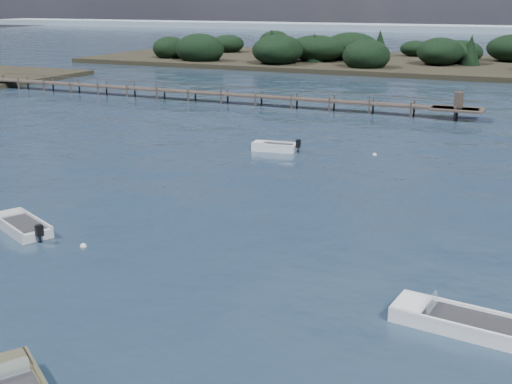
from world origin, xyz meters
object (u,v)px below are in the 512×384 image
at_px(dinghy_mid_grey, 22,227).
at_px(tender_far_white, 274,148).
at_px(jetty, 224,94).
at_px(dinghy_mid_white_a, 459,324).

bearing_deg(dinghy_mid_grey, tender_far_white, 77.44).
xyz_separation_m(dinghy_mid_grey, jetty, (-9.68, 42.07, 0.83)).
distance_m(dinghy_mid_white_a, tender_far_white, 28.79).
bearing_deg(dinghy_mid_white_a, tender_far_white, 125.89).
relative_size(dinghy_mid_grey, jetty, 0.07).
relative_size(dinghy_mid_white_a, tender_far_white, 1.36).
distance_m(dinghy_mid_white_a, dinghy_mid_grey, 21.81).
height_order(dinghy_mid_white_a, jetty, jetty).
bearing_deg(jetty, dinghy_mid_white_a, -54.11).
xyz_separation_m(dinghy_mid_white_a, tender_far_white, (-16.88, 23.33, 0.03)).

